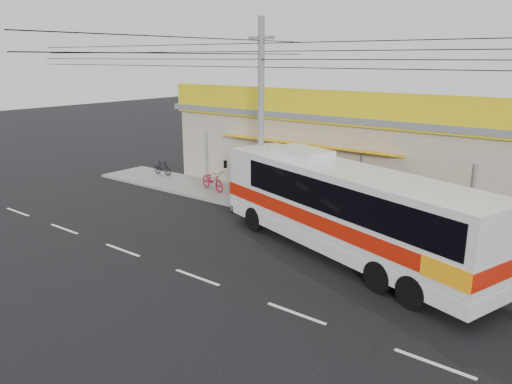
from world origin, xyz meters
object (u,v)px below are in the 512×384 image
(coach_bus, at_px, (348,206))
(utility_pole, at_px, (261,54))
(motorbike_red, at_px, (213,180))
(motorbike_dark, at_px, (162,168))

(coach_bus, distance_m, utility_pole, 7.97)
(coach_bus, bearing_deg, motorbike_red, 177.72)
(motorbike_red, xyz_separation_m, utility_pole, (4.61, -1.70, 6.62))
(motorbike_red, height_order, utility_pole, utility_pole)
(coach_bus, xyz_separation_m, motorbike_red, (-10.15, 3.75, -1.28))
(motorbike_red, relative_size, motorbike_dark, 1.40)
(motorbike_red, bearing_deg, motorbike_dark, 97.14)
(motorbike_dark, xyz_separation_m, utility_pole, (9.56, -2.49, 6.72))
(coach_bus, relative_size, motorbike_red, 5.85)
(utility_pole, bearing_deg, motorbike_dark, 165.39)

